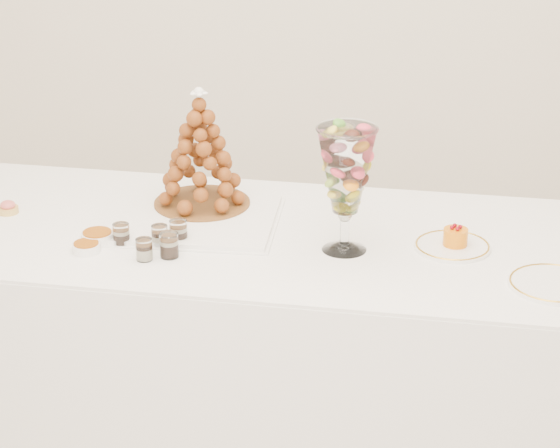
# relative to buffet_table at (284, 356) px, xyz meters

# --- Properties ---
(buffet_table) EXTENTS (2.25, 0.99, 0.84)m
(buffet_table) POSITION_rel_buffet_table_xyz_m (0.00, 0.00, 0.00)
(buffet_table) COLOR white
(buffet_table) RESTS_ON ground
(lace_tray) EXTENTS (0.56, 0.42, 0.02)m
(lace_tray) POSITION_rel_buffet_table_xyz_m (-0.32, 0.06, 0.43)
(lace_tray) COLOR white
(lace_tray) RESTS_ON buffet_table
(macaron_vase) EXTENTS (0.17, 0.17, 0.37)m
(macaron_vase) POSITION_rel_buffet_table_xyz_m (0.19, -0.08, 0.66)
(macaron_vase) COLOR white
(macaron_vase) RESTS_ON buffet_table
(cake_plate) EXTENTS (0.22, 0.22, 0.01)m
(cake_plate) POSITION_rel_buffet_table_xyz_m (0.50, -0.03, 0.43)
(cake_plate) COLOR white
(cake_plate) RESTS_ON buffet_table
(spare_plate) EXTENTS (0.25, 0.25, 0.01)m
(spare_plate) POSITION_rel_buffet_table_xyz_m (0.77, -0.24, 0.43)
(spare_plate) COLOR white
(spare_plate) RESTS_ON buffet_table
(pink_tart) EXTENTS (0.07, 0.07, 0.04)m
(pink_tart) POSITION_rel_buffet_table_xyz_m (-0.89, 0.06, 0.44)
(pink_tart) COLOR tan
(pink_tart) RESTS_ON buffet_table
(verrine_a) EXTENTS (0.06, 0.06, 0.07)m
(verrine_a) POSITION_rel_buffet_table_xyz_m (-0.47, -0.13, 0.45)
(verrine_a) COLOR white
(verrine_a) RESTS_ON buffet_table
(verrine_b) EXTENTS (0.06, 0.06, 0.07)m
(verrine_b) POSITION_rel_buffet_table_xyz_m (-0.35, -0.13, 0.45)
(verrine_b) COLOR white
(verrine_b) RESTS_ON buffet_table
(verrine_c) EXTENTS (0.06, 0.06, 0.07)m
(verrine_c) POSITION_rel_buffet_table_xyz_m (-0.30, -0.10, 0.46)
(verrine_c) COLOR white
(verrine_c) RESTS_ON buffet_table
(verrine_d) EXTENTS (0.06, 0.06, 0.06)m
(verrine_d) POSITION_rel_buffet_table_xyz_m (-0.38, -0.22, 0.45)
(verrine_d) COLOR white
(verrine_d) RESTS_ON buffet_table
(verrine_e) EXTENTS (0.06, 0.06, 0.07)m
(verrine_e) POSITION_rel_buffet_table_xyz_m (-0.31, -0.19, 0.46)
(verrine_e) COLOR white
(verrine_e) RESTS_ON buffet_table
(ramekin_back) EXTENTS (0.10, 0.10, 0.03)m
(ramekin_back) POSITION_rel_buffet_table_xyz_m (-0.54, -0.12, 0.44)
(ramekin_back) COLOR white
(ramekin_back) RESTS_ON buffet_table
(ramekin_front) EXTENTS (0.08, 0.08, 0.03)m
(ramekin_front) POSITION_rel_buffet_table_xyz_m (-0.56, -0.19, 0.43)
(ramekin_front) COLOR white
(ramekin_front) RESTS_ON buffet_table
(croquembouche) EXTENTS (0.31, 0.31, 0.38)m
(croquembouche) POSITION_rel_buffet_table_xyz_m (-0.29, 0.17, 0.62)
(croquembouche) COLOR brown
(croquembouche) RESTS_ON lace_tray
(mousse_cake) EXTENTS (0.07, 0.07, 0.06)m
(mousse_cake) POSITION_rel_buffet_table_xyz_m (0.51, -0.03, 0.46)
(mousse_cake) COLOR orange
(mousse_cake) RESTS_ON cake_plate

